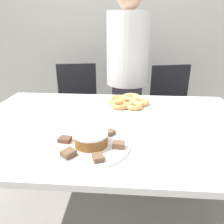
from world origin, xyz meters
TOP-DOWN VIEW (x-y plane):
  - ground_plane at (0.00, 0.00)m, footprint 12.00×12.00m
  - wall_back at (0.00, 1.62)m, footprint 8.00×0.05m
  - table at (0.00, 0.00)m, footprint 1.59×1.05m
  - person_standing at (0.09, 0.82)m, footprint 0.37×0.37m
  - office_chair_left at (-0.40, 0.92)m, footprint 0.52×0.52m
  - office_chair_right at (0.55, 0.92)m, footprint 0.54×0.54m
  - plate_cake at (-0.07, -0.26)m, footprint 0.36×0.36m
  - plate_donuts at (0.08, 0.29)m, footprint 0.34×0.34m
  - frosted_cake at (-0.07, -0.26)m, footprint 0.15×0.15m
  - lamington_0 at (-0.11, -0.14)m, footprint 0.06×0.06m
  - lamington_1 at (-0.19, -0.24)m, footprint 0.06×0.05m
  - lamington_2 at (-0.14, -0.36)m, footprint 0.07×0.07m
  - lamington_3 at (-0.02, -0.38)m, footprint 0.06×0.06m
  - lamington_4 at (0.06, -0.28)m, footprint 0.05×0.05m
  - lamington_5 at (0.01, -0.16)m, footprint 0.06×0.06m
  - donut_0 at (0.08, 0.29)m, footprint 0.12×0.12m
  - donut_1 at (0.03, 0.28)m, footprint 0.13×0.13m
  - donut_2 at (0.05, 0.22)m, footprint 0.12×0.12m
  - donut_3 at (0.14, 0.21)m, footprint 0.11×0.11m
  - donut_4 at (0.18, 0.29)m, footprint 0.13×0.13m
  - donut_5 at (0.12, 0.37)m, footprint 0.13×0.13m
  - donut_6 at (0.04, 0.34)m, footprint 0.13×0.13m

SIDE VIEW (x-z plane):
  - ground_plane at x=0.00m, z-range 0.00..0.00m
  - office_chair_left at x=-0.40m, z-range -0.02..0.87m
  - office_chair_right at x=0.55m, z-range -0.02..0.87m
  - table at x=0.00m, z-range 0.29..1.04m
  - plate_cake at x=-0.07m, z-range 0.74..0.75m
  - plate_donuts at x=0.08m, z-range 0.74..0.75m
  - lamington_3 at x=-0.02m, z-range 0.75..0.77m
  - lamington_1 at x=-0.19m, z-range 0.75..0.77m
  - lamington_5 at x=0.01m, z-range 0.75..0.78m
  - lamington_0 at x=-0.11m, z-range 0.75..0.78m
  - lamington_2 at x=-0.14m, z-range 0.75..0.78m
  - lamington_4 at x=0.06m, z-range 0.75..0.78m
  - donut_0 at x=0.08m, z-range 0.75..0.78m
  - donut_2 at x=0.05m, z-range 0.75..0.79m
  - donut_6 at x=0.04m, z-range 0.75..0.79m
  - donut_3 at x=0.14m, z-range 0.75..0.79m
  - donut_4 at x=0.18m, z-range 0.75..0.79m
  - donut_5 at x=0.12m, z-range 0.75..0.79m
  - donut_1 at x=0.03m, z-range 0.75..0.79m
  - frosted_cake at x=-0.07m, z-range 0.75..0.82m
  - person_standing at x=0.09m, z-range 0.03..1.58m
  - wall_back at x=0.00m, z-range 0.00..2.60m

